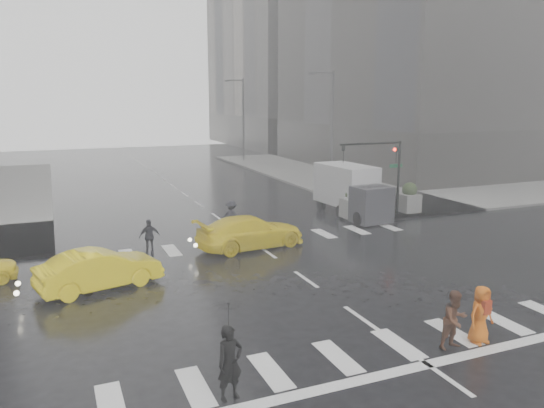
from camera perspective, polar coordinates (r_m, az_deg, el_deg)
name	(u,v)px	position (r m, az deg, el deg)	size (l,w,h in m)	color
ground	(306,279)	(20.96, 3.68, -8.09)	(120.00, 120.00, 0.00)	black
sidewalk_ne	(424,182)	(45.70, 15.99, 2.27)	(35.00, 35.00, 0.15)	slate
building_ne_far	(315,34)	(83.34, 4.70, 17.78)	(26.05, 26.05, 36.00)	gray
road_markings	(306,279)	(20.96, 3.68, -8.08)	(18.00, 48.00, 0.01)	silver
traffic_signal_pole	(385,163)	(31.50, 12.04, 4.28)	(4.45, 0.42, 4.50)	black
street_lamp_near	(330,125)	(40.81, 6.29, 8.48)	(2.15, 0.22, 9.00)	#59595B
street_lamp_far	(242,116)	(59.10, -3.24, 9.42)	(2.15, 0.22, 9.00)	#59595B
planter_west	(352,203)	(30.93, 8.61, 0.08)	(1.10, 1.10, 1.80)	slate
planter_mid	(381,201)	(32.00, 11.68, 0.36)	(1.10, 1.10, 1.80)	slate
planter_east	(409,198)	(33.15, 14.54, 0.61)	(1.10, 1.10, 1.80)	slate
pedestrian_black	(229,337)	(12.65, -4.60, -14.03)	(1.16, 1.18, 2.43)	black
pedestrian_brown	(455,320)	(16.08, 19.09, -11.69)	(0.83, 0.65, 1.71)	#472719
pedestrian_orange	(481,314)	(16.68, 21.54, -10.98)	(0.88, 0.62, 1.71)	#CE590E
pedestrian_far_a	(150,237)	(24.64, -13.03, -3.44)	(0.94, 0.57, 1.60)	black
pedestrian_far_b	(231,217)	(27.71, -4.39, -1.40)	(1.11, 0.62, 1.72)	black
taxi_mid	(100,269)	(20.75, -18.06, -6.71)	(1.56, 4.48, 1.48)	yellow
taxi_rear	(251,232)	(25.02, -2.33, -3.02)	(2.13, 4.62, 1.52)	yellow
box_truck	(353,190)	(31.75, 8.66, 1.51)	(2.12, 5.64, 3.00)	silver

